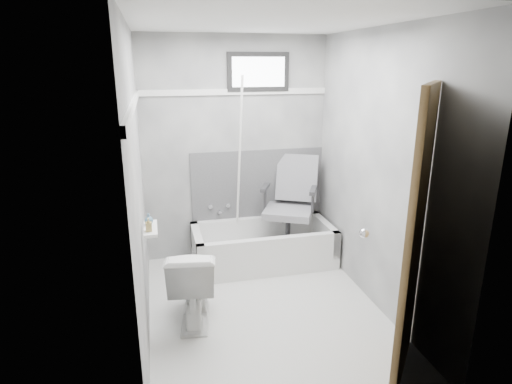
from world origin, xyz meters
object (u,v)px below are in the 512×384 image
object	(u,v)px
toilet	(193,283)
office_chair	(288,205)
soap_bottle_b	(149,219)
soap_bottle_a	(149,224)
bathtub	(263,245)
door	(481,258)

from	to	relation	value
toilet	office_chair	bearing A→B (deg)	-131.57
soap_bottle_b	soap_bottle_a	bearing A→B (deg)	-90.00
soap_bottle_b	office_chair	bearing A→B (deg)	34.48
soap_bottle_a	soap_bottle_b	distance (m)	0.14
soap_bottle_b	bathtub	bearing A→B (deg)	39.30
door	toilet	bearing A→B (deg)	140.69
office_chair	soap_bottle_a	distance (m)	1.88
toilet	door	distance (m)	2.17
toilet	soap_bottle_b	bearing A→B (deg)	17.30
toilet	door	size ratio (longest dim) A/B	0.35
bathtub	soap_bottle_a	world-z (taller)	soap_bottle_a
office_chair	toilet	world-z (taller)	office_chair
door	soap_bottle_b	world-z (taller)	door
bathtub	soap_bottle_a	xyz separation A→B (m)	(-1.16, -1.09, 0.76)
toilet	soap_bottle_b	xyz separation A→B (m)	(-0.32, -0.05, 0.62)
office_chair	door	distance (m)	2.34
bathtub	toilet	xyz separation A→B (m)	(-0.84, -0.90, 0.13)
soap_bottle_a	door	bearing A→B (deg)	-30.27
toilet	soap_bottle_a	world-z (taller)	soap_bottle_a
door	soap_bottle_b	xyz separation A→B (m)	(-1.92, 1.26, -0.04)
office_chair	bathtub	bearing A→B (deg)	-143.94
bathtub	soap_bottle_b	world-z (taller)	soap_bottle_b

